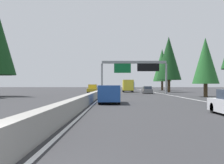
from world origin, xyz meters
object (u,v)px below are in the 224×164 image
Objects in this scene: sedan_distant_b at (147,90)px; pickup_mid_left at (126,88)px; sedan_far_left at (129,87)px; oncoming_near at (92,89)px; minivan_near_center at (110,93)px; conifer_right_mid at (169,58)px; conifer_right_near at (205,61)px; bus_distant_a at (131,85)px; sign_gantry_overhead at (135,68)px; box_truck_mid_right at (128,85)px; conifer_right_far at (162,65)px; sedan_far_center at (114,87)px.

pickup_mid_left is at bearing 6.93° from sedan_distant_b.
oncoming_near is at bearing 170.37° from sedan_far_left.
conifer_right_mid is (40.01, -13.63, 7.27)m from minivan_near_center.
conifer_right_near is 26.04m from conifer_right_mid.
sedan_distant_b is 26.68m from pickup_mid_left.
conifer_right_mid is (-51.50, -6.25, 6.50)m from bus_distant_a.
minivan_near_center is 0.89× the size of oncoming_near.
box_truck_mid_right is (14.26, 0.69, -3.44)m from sign_gantry_overhead.
pickup_mid_left is 1.00× the size of oncoming_near.
sedan_far_left is 15.19m from bus_distant_a.
sign_gantry_overhead is 1.10× the size of bus_distant_a.
sedan_far_left is (77.06, -0.29, 0.00)m from sedan_distant_b.
conifer_right_mid is at bearing -174.67° from sedan_far_left.
bus_distant_a is 1.32× the size of conifer_right_near.
sedan_far_left is 46.66m from conifer_right_far.
pickup_mid_left is 34.64m from sedan_far_center.
box_truck_mid_right is at bearing 175.86° from bus_distant_a.
sign_gantry_overhead is 0.95× the size of conifer_right_far.
minivan_near_center is at bearing 7.23° from oncoming_near.
box_truck_mid_right reaches higher than sedan_far_left.
bus_distant_a is 1.35× the size of box_truck_mid_right.
sign_gantry_overhead is 64.59m from sedan_far_center.
sedan_far_left is at bearing -24.41° from sedan_far_center.
minivan_near_center reaches higher than sedan_distant_b.
bus_distant_a is 7.43m from sedan_far_center.
sign_gantry_overhead is at bearing 140.86° from sedan_distant_b.
conifer_right_near is (-77.38, -6.39, 3.56)m from bus_distant_a.
sign_gantry_overhead is at bearing 177.36° from bus_distant_a.
conifer_right_mid is (-50.51, -13.54, 7.54)m from sedan_far_center.
conifer_right_near is 0.65× the size of conifer_right_far.
conifer_right_mid is 21.46m from conifer_right_far.
conifer_right_near reaches higher than sedan_far_left.
sedan_far_center is 0.51× the size of conifer_right_near.
oncoming_near is at bearing 118.42° from box_truck_mid_right.
oncoming_near is (6.42, 11.69, 0.23)m from sedan_distant_b.
conifer_right_far reaches higher than pickup_mid_left.
oncoming_near is at bearing 175.11° from sedan_far_center.
sedan_distant_b is 0.52× the size of box_truck_mid_right.
sign_gantry_overhead is at bearing 37.86° from conifer_right_near.
sedan_distant_b is at bearing 179.78° from sedan_far_left.
sign_gantry_overhead is at bearing -176.19° from sedan_far_center.
oncoming_near is 0.64× the size of conifer_right_near.
oncoming_near is (36.03, 4.57, -0.04)m from minivan_near_center.
sign_gantry_overhead is at bearing -177.24° from box_truck_mid_right.
conifer_right_far reaches higher than oncoming_near.
conifer_right_mid is at bearing 174.27° from conifer_right_far.
conifer_right_near is at bearing -44.24° from minivan_near_center.
sedan_far_left is at bearing -0.22° from sedan_distant_b.
sedan_far_left is at bearing -3.23° from box_truck_mid_right.
minivan_near_center is 90.53m from sedan_far_center.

